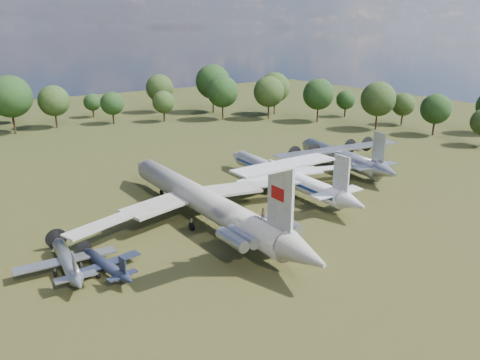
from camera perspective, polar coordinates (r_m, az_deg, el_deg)
ground at (r=72.79m, az=-6.22°, el=-4.98°), size 300.00×300.00×0.00m
il62_airliner at (r=71.56m, az=-4.59°, el=-3.03°), size 42.08×54.61×5.34m
tu104_jet at (r=85.83m, az=5.48°, el=0.14°), size 32.74×42.53×4.11m
an12_transport at (r=100.12m, az=12.15°, el=2.50°), size 33.98×36.92×4.34m
small_prop_west at (r=59.49m, az=-16.04°, el=-10.15°), size 11.37×14.22×1.89m
small_prop_northwest at (r=61.22m, az=-20.31°, el=-9.50°), size 13.15×17.14×2.39m
person_on_il62 at (r=58.71m, az=2.78°, el=-4.16°), size 0.68×0.53×1.66m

